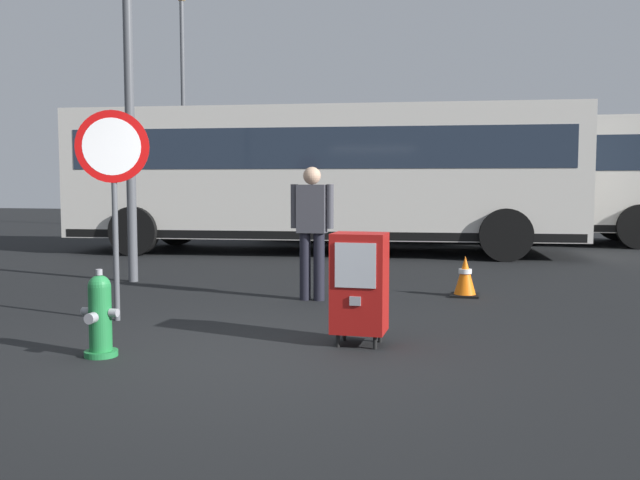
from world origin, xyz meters
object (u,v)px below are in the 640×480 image
at_px(fire_hydrant, 100,316).
at_px(pedestrian, 312,225).
at_px(stop_sign, 113,170).
at_px(bus_near, 322,172).
at_px(traffic_cone, 465,277).
at_px(bus_far, 472,174).
at_px(street_light_near_left, 183,94).
at_px(newspaper_box_primary, 360,283).

distance_m(fire_hydrant, pedestrian, 3.39).
xyz_separation_m(stop_sign, bus_near, (0.36, 7.72, 0.11)).
bearing_deg(traffic_cone, bus_far, 91.10).
bearing_deg(stop_sign, fire_hydrant, -64.44).
height_order(stop_sign, pedestrian, stop_sign).
distance_m(pedestrian, street_light_near_left, 15.02).
relative_size(bus_near, bus_far, 1.01).
relative_size(fire_hydrant, newspaper_box_primary, 0.73).
bearing_deg(pedestrian, bus_near, 102.66).
distance_m(bus_near, street_light_near_left, 9.43).
bearing_deg(pedestrian, stop_sign, -133.88).
bearing_deg(bus_near, pedestrian, -83.05).
bearing_deg(bus_far, pedestrian, -101.64).
distance_m(traffic_cone, bus_near, 6.26).
bearing_deg(traffic_cone, stop_sign, -144.60).
relative_size(newspaper_box_primary, stop_sign, 0.46).
height_order(traffic_cone, bus_far, bus_far).
height_order(bus_near, bus_far, same).
xyz_separation_m(traffic_cone, bus_near, (-3.19, 5.19, 1.45)).
height_order(pedestrian, traffic_cone, pedestrian).
bearing_deg(street_light_near_left, stop_sign, -67.71).
xyz_separation_m(pedestrian, street_light_near_left, (-7.56, 12.52, 3.40)).
height_order(bus_far, street_light_near_left, street_light_near_left).
relative_size(stop_sign, bus_far, 0.21).
bearing_deg(pedestrian, bus_far, 79.91).
relative_size(traffic_cone, bus_near, 0.05).
bearing_deg(traffic_cone, fire_hydrant, -126.22).
bearing_deg(traffic_cone, pedestrian, -157.76).
xyz_separation_m(newspaper_box_primary, pedestrian, (-1.02, 2.23, 0.38)).
bearing_deg(pedestrian, fire_hydrant, -107.91).
bearing_deg(bus_far, traffic_cone, -90.45).
xyz_separation_m(newspaper_box_primary, street_light_near_left, (-8.58, 14.75, 3.78)).
bearing_deg(bus_near, newspaper_box_primary, -79.61).
relative_size(pedestrian, bus_near, 0.16).
xyz_separation_m(stop_sign, pedestrian, (1.70, 1.77, -0.65)).
bearing_deg(bus_far, fire_hydrant, -103.65).
relative_size(newspaper_box_primary, traffic_cone, 1.92).
distance_m(fire_hydrant, stop_sign, 2.00).
xyz_separation_m(fire_hydrant, pedestrian, (1.03, 3.18, 0.60)).
height_order(stop_sign, traffic_cone, stop_sign).
distance_m(pedestrian, bus_near, 6.14).
distance_m(bus_far, street_light_near_left, 10.09).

